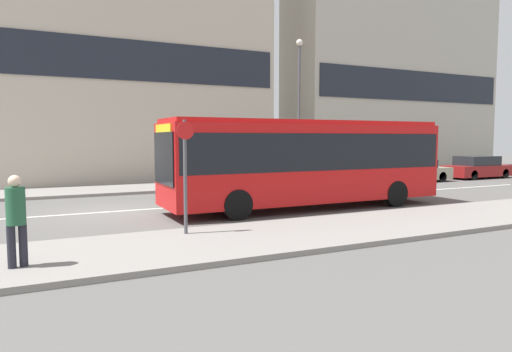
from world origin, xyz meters
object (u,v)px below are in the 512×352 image
(city_bus, at_px, (306,158))
(parked_car_0, at_px, (339,174))
(parked_car_1, at_px, (413,171))
(bus_stop_sign, at_px, (185,168))
(pedestrian_near_stop, at_px, (16,215))
(parked_car_2, at_px, (478,168))
(street_lamp, at_px, (299,97))

(city_bus, height_order, parked_car_0, city_bus)
(parked_car_0, relative_size, parked_car_1, 0.93)
(parked_car_1, bearing_deg, bus_stop_sign, -151.96)
(pedestrian_near_stop, bearing_deg, bus_stop_sign, -172.90)
(parked_car_0, distance_m, pedestrian_near_stop, 18.05)
(parked_car_2, bearing_deg, city_bus, -160.65)
(parked_car_2, height_order, street_lamp, street_lamp)
(city_bus, xyz_separation_m, bus_stop_sign, (-5.42, -2.98, -0.03))
(street_lamp, bearing_deg, city_bus, -119.69)
(parked_car_0, height_order, pedestrian_near_stop, pedestrian_near_stop)
(city_bus, relative_size, bus_stop_sign, 3.64)
(bus_stop_sign, xyz_separation_m, street_lamp, (9.69, 10.46, 2.97))
(bus_stop_sign, bearing_deg, parked_car_0, 38.03)
(city_bus, xyz_separation_m, parked_car_2, (16.52, 5.80, -1.16))
(parked_car_1, height_order, street_lamp, street_lamp)
(parked_car_2, relative_size, bus_stop_sign, 1.63)
(parked_car_2, bearing_deg, parked_car_0, -179.64)
(city_bus, distance_m, parked_car_1, 12.48)
(parked_car_1, xyz_separation_m, parked_car_2, (5.52, 0.04, 0.04))
(pedestrian_near_stop, bearing_deg, parked_car_0, -160.52)
(parked_car_2, xyz_separation_m, bus_stop_sign, (-21.94, -8.79, 1.13))
(parked_car_1, height_order, bus_stop_sign, bus_stop_sign)
(city_bus, bearing_deg, parked_car_0, 45.12)
(parked_car_1, bearing_deg, pedestrian_near_stop, -153.00)
(parked_car_2, distance_m, bus_stop_sign, 23.66)
(parked_car_1, bearing_deg, city_bus, -152.35)
(parked_car_0, distance_m, street_lamp, 4.69)
(parked_car_0, height_order, parked_car_2, same)
(parked_car_2, distance_m, street_lamp, 13.03)
(parked_car_1, distance_m, parked_car_2, 5.52)
(parked_car_0, height_order, bus_stop_sign, bus_stop_sign)
(bus_stop_sign, distance_m, street_lamp, 14.57)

